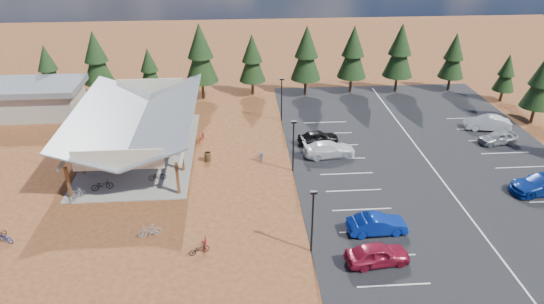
% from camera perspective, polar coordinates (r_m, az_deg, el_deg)
% --- Properties ---
extents(ground, '(140.00, 140.00, 0.00)m').
position_cam_1_polar(ground, '(44.23, -3.72, -3.71)').
color(ground, '#612D19').
rests_on(ground, ground).
extents(asphalt_lot, '(27.00, 44.00, 0.04)m').
position_cam_1_polar(asphalt_lot, '(50.31, 17.79, -0.97)').
color(asphalt_lot, black).
rests_on(asphalt_lot, ground).
extents(concrete_pad, '(10.60, 18.60, 0.10)m').
position_cam_1_polar(concrete_pad, '(51.34, -15.07, 0.05)').
color(concrete_pad, gray).
rests_on(concrete_pad, ground).
extents(bike_pavilion, '(11.65, 19.40, 4.97)m').
position_cam_1_polar(bike_pavilion, '(49.79, -15.59, 3.91)').
color(bike_pavilion, '#5B2C1A').
rests_on(bike_pavilion, concrete_pad).
extents(outbuilding, '(11.00, 7.00, 3.90)m').
position_cam_1_polar(outbuilding, '(64.33, -26.06, 5.67)').
color(outbuilding, '#ADA593').
rests_on(outbuilding, ground).
extents(lamp_post_0, '(0.50, 0.25, 5.14)m').
position_cam_1_polar(lamp_post_0, '(34.57, 4.78, -7.68)').
color(lamp_post_0, black).
rests_on(lamp_post_0, ground).
extents(lamp_post_1, '(0.50, 0.25, 5.14)m').
position_cam_1_polar(lamp_post_1, '(44.83, 2.53, 1.10)').
color(lamp_post_1, black).
rests_on(lamp_post_1, ground).
extents(lamp_post_2, '(0.50, 0.25, 5.14)m').
position_cam_1_polar(lamp_post_2, '(55.79, 1.13, 6.53)').
color(lamp_post_2, black).
rests_on(lamp_post_2, ground).
extents(trash_bin_0, '(0.60, 0.60, 0.90)m').
position_cam_1_polar(trash_bin_0, '(48.09, -7.61, -0.59)').
color(trash_bin_0, '#402F16').
rests_on(trash_bin_0, ground).
extents(trash_bin_1, '(0.60, 0.60, 0.90)m').
position_cam_1_polar(trash_bin_1, '(48.22, -7.55, -0.50)').
color(trash_bin_1, '#402F16').
rests_on(trash_bin_1, ground).
extents(pine_0, '(3.12, 3.12, 7.28)m').
position_cam_1_polar(pine_0, '(67.52, -24.89, 9.04)').
color(pine_0, '#382314').
rests_on(pine_0, ground).
extents(pine_1, '(3.80, 3.80, 8.86)m').
position_cam_1_polar(pine_1, '(65.68, -19.99, 10.36)').
color(pine_1, '#382314').
rests_on(pine_1, ground).
extents(pine_2, '(2.88, 2.88, 6.72)m').
position_cam_1_polar(pine_2, '(64.06, -14.24, 9.53)').
color(pine_2, '#382314').
rests_on(pine_2, ground).
extents(pine_3, '(4.21, 4.21, 9.80)m').
position_cam_1_polar(pine_3, '(62.33, -8.42, 11.40)').
color(pine_3, '#382314').
rests_on(pine_3, ground).
extents(pine_4, '(3.47, 3.47, 8.08)m').
position_cam_1_polar(pine_4, '(63.44, -2.36, 10.96)').
color(pine_4, '#382314').
rests_on(pine_4, ground).
extents(pine_5, '(3.95, 3.95, 9.20)m').
position_cam_1_polar(pine_5, '(63.30, 4.07, 11.52)').
color(pine_5, '#382314').
rests_on(pine_5, ground).
extents(pine_6, '(3.85, 3.85, 8.96)m').
position_cam_1_polar(pine_6, '(65.00, 9.51, 11.51)').
color(pine_6, '#382314').
rests_on(pine_6, ground).
extents(pine_7, '(3.94, 3.94, 9.19)m').
position_cam_1_polar(pine_7, '(66.46, 14.82, 11.46)').
color(pine_7, '#382314').
rests_on(pine_7, ground).
extents(pine_8, '(3.36, 3.36, 7.83)m').
position_cam_1_polar(pine_8, '(69.27, 20.59, 10.54)').
color(pine_8, '#382314').
rests_on(pine_8, ground).
extents(pine_12, '(3.52, 3.52, 8.19)m').
position_cam_1_polar(pine_12, '(62.21, 29.13, 7.25)').
color(pine_12, '#382314').
rests_on(pine_12, ground).
extents(pine_13, '(2.66, 2.66, 6.20)m').
position_cam_1_polar(pine_13, '(68.10, 25.86, 8.38)').
color(pine_13, '#382314').
rests_on(pine_13, ground).
extents(bike_0, '(1.99, 1.14, 0.99)m').
position_cam_1_polar(bike_0, '(45.31, -19.35, -3.69)').
color(bike_0, black).
rests_on(bike_0, concrete_pad).
extents(bike_1, '(1.56, 0.62, 0.91)m').
position_cam_1_polar(bike_1, '(49.71, -17.20, -0.54)').
color(bike_1, '#9FA3A8').
rests_on(bike_1, concrete_pad).
extents(bike_2, '(1.92, 1.03, 0.96)m').
position_cam_1_polar(bike_2, '(51.74, -16.25, 0.76)').
color(bike_2, navy).
rests_on(bike_2, concrete_pad).
extents(bike_3, '(1.70, 0.76, 0.99)m').
position_cam_1_polar(bike_3, '(56.64, -17.78, 2.90)').
color(bike_3, maroon).
rests_on(bike_3, concrete_pad).
extents(bike_4, '(1.68, 0.86, 0.84)m').
position_cam_1_polar(bike_4, '(45.50, -13.34, -2.76)').
color(bike_4, black).
rests_on(bike_4, concrete_pad).
extents(bike_5, '(1.84, 0.84, 1.07)m').
position_cam_1_polar(bike_5, '(49.52, -11.51, 0.18)').
color(bike_5, '#94959B').
rests_on(bike_5, concrete_pad).
extents(bike_6, '(1.60, 0.92, 0.80)m').
position_cam_1_polar(bike_6, '(52.32, -13.04, 1.38)').
color(bike_6, navy).
rests_on(bike_6, concrete_pad).
extents(bike_7, '(1.82, 1.03, 1.05)m').
position_cam_1_polar(bike_7, '(55.81, -10.60, 3.45)').
color(bike_7, maroon).
rests_on(bike_7, concrete_pad).
extents(bike_9, '(1.36, 1.86, 1.10)m').
position_cam_1_polar(bike_9, '(44.70, -21.97, -4.68)').
color(bike_9, gray).
rests_on(bike_9, ground).
extents(bike_10, '(1.86, 1.18, 0.92)m').
position_cam_1_polar(bike_10, '(41.89, -29.09, -8.79)').
color(bike_10, navy).
rests_on(bike_10, ground).
extents(bike_11, '(0.43, 1.52, 0.91)m').
position_cam_1_polar(bike_11, '(36.59, -7.89, -10.53)').
color(bike_11, maroon).
rests_on(bike_11, ground).
extents(bike_12, '(1.66, 1.11, 0.82)m').
position_cam_1_polar(bike_12, '(36.14, -8.58, -11.23)').
color(bike_12, black).
rests_on(bike_12, ground).
extents(bike_13, '(1.82, 0.90, 1.05)m').
position_cam_1_polar(bike_13, '(38.45, -14.21, -8.97)').
color(bike_13, '#92959A').
rests_on(bike_13, ground).
extents(bike_14, '(0.71, 1.79, 0.92)m').
position_cam_1_polar(bike_14, '(47.93, -1.24, -0.42)').
color(bike_14, '#1A3CA1').
rests_on(bike_14, ground).
extents(bike_15, '(1.04, 1.77, 1.03)m').
position_cam_1_polar(bike_15, '(52.13, -8.35, 1.74)').
color(bike_15, maroon).
rests_on(bike_15, ground).
extents(car_0, '(4.73, 2.33, 1.55)m').
position_cam_1_polar(car_0, '(35.46, 12.30, -11.65)').
color(car_0, maroon).
rests_on(car_0, asphalt_lot).
extents(car_1, '(4.67, 1.82, 1.51)m').
position_cam_1_polar(car_1, '(38.37, 12.27, -8.31)').
color(car_1, navy).
rests_on(car_1, asphalt_lot).
extents(car_3, '(5.43, 2.68, 1.52)m').
position_cam_1_polar(car_3, '(48.77, 6.74, 0.35)').
color(car_3, white).
rests_on(car_3, asphalt_lot).
extents(car_4, '(4.50, 2.43, 1.45)m').
position_cam_1_polar(car_4, '(51.21, 5.45, 1.74)').
color(car_4, black).
rests_on(car_4, asphalt_lot).
extents(car_7, '(6.02, 3.03, 1.68)m').
position_cam_1_polar(car_7, '(48.59, 29.23, -3.26)').
color(car_7, '#103395').
rests_on(car_7, asphalt_lot).
extents(car_8, '(4.26, 2.18, 1.39)m').
position_cam_1_polar(car_8, '(56.30, 25.06, 1.56)').
color(car_8, gray).
rests_on(car_8, asphalt_lot).
extents(car_9, '(5.09, 2.64, 1.60)m').
position_cam_1_polar(car_9, '(59.29, 24.00, 3.14)').
color(car_9, silver).
rests_on(car_9, asphalt_lot).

